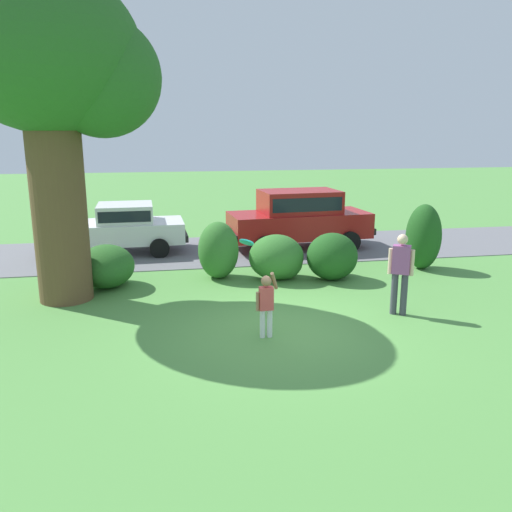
{
  "coord_description": "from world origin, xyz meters",
  "views": [
    {
      "loc": [
        -2.17,
        -9.46,
        3.85
      ],
      "look_at": [
        -0.17,
        1.69,
        1.1
      ],
      "focal_mm": 36.86,
      "sensor_mm": 36.0,
      "label": 1
    }
  ],
  "objects_px": {
    "parked_sedan": "(119,227)",
    "oak_tree_large": "(56,71)",
    "adult_onlooker": "(401,270)",
    "parked_suv": "(299,216)",
    "frisbee": "(247,242)",
    "child_thrower": "(266,301)"
  },
  "relations": [
    {
      "from": "adult_onlooker",
      "to": "parked_suv",
      "type": "bearing_deg",
      "value": 94.17
    },
    {
      "from": "parked_sedan",
      "to": "frisbee",
      "type": "relative_size",
      "value": 14.31
    },
    {
      "from": "parked_suv",
      "to": "adult_onlooker",
      "type": "bearing_deg",
      "value": -85.83
    },
    {
      "from": "oak_tree_large",
      "to": "parked_sedan",
      "type": "xyz_separation_m",
      "value": [
        0.74,
        4.48,
        -4.19
      ]
    },
    {
      "from": "frisbee",
      "to": "adult_onlooker",
      "type": "xyz_separation_m",
      "value": [
        3.33,
        0.42,
        -0.8
      ]
    },
    {
      "from": "oak_tree_large",
      "to": "parked_suv",
      "type": "xyz_separation_m",
      "value": [
        6.49,
        4.09,
        -3.96
      ]
    },
    {
      "from": "parked_suv",
      "to": "frisbee",
      "type": "xyz_separation_m",
      "value": [
        -2.85,
        -6.94,
        0.71
      ]
    },
    {
      "from": "parked_sedan",
      "to": "adult_onlooker",
      "type": "bearing_deg",
      "value": -47.99
    },
    {
      "from": "oak_tree_large",
      "to": "adult_onlooker",
      "type": "relative_size",
      "value": 4.09
    },
    {
      "from": "parked_suv",
      "to": "frisbee",
      "type": "height_order",
      "value": "parked_suv"
    },
    {
      "from": "parked_sedan",
      "to": "adult_onlooker",
      "type": "height_order",
      "value": "adult_onlooker"
    },
    {
      "from": "oak_tree_large",
      "to": "parked_suv",
      "type": "height_order",
      "value": "oak_tree_large"
    },
    {
      "from": "parked_sedan",
      "to": "child_thrower",
      "type": "height_order",
      "value": "parked_sedan"
    },
    {
      "from": "parked_sedan",
      "to": "child_thrower",
      "type": "bearing_deg",
      "value": -67.24
    },
    {
      "from": "adult_onlooker",
      "to": "child_thrower",
      "type": "bearing_deg",
      "value": -166.17
    },
    {
      "from": "parked_sedan",
      "to": "oak_tree_large",
      "type": "bearing_deg",
      "value": -99.34
    },
    {
      "from": "child_thrower",
      "to": "frisbee",
      "type": "bearing_deg",
      "value": 134.15
    },
    {
      "from": "oak_tree_large",
      "to": "parked_suv",
      "type": "relative_size",
      "value": 1.48
    },
    {
      "from": "frisbee",
      "to": "adult_onlooker",
      "type": "distance_m",
      "value": 3.45
    },
    {
      "from": "oak_tree_large",
      "to": "parked_suv",
      "type": "bearing_deg",
      "value": 32.22
    },
    {
      "from": "parked_sedan",
      "to": "parked_suv",
      "type": "distance_m",
      "value": 5.77
    },
    {
      "from": "parked_sedan",
      "to": "frisbee",
      "type": "xyz_separation_m",
      "value": [
        2.9,
        -7.33,
        0.94
      ]
    }
  ]
}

